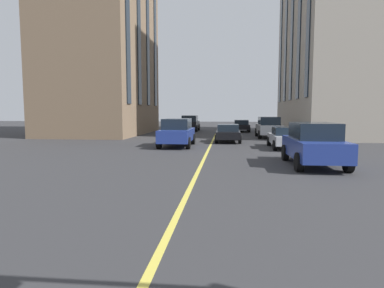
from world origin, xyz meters
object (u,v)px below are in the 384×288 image
car_black_parked_a (228,133)px  car_blue_trailing (314,144)px  car_blue_far (177,132)px  car_silver_mid (269,127)px  car_silver_oncoming (286,137)px  car_black_parked_b (190,123)px  car_black_near (241,126)px

car_black_parked_a → car_blue_trailing: bearing=-161.8°
car_blue_trailing → car_black_parked_a: car_blue_trailing is taller
car_blue_far → car_black_parked_a: 5.12m
car_silver_mid → car_black_parked_a: 5.89m
car_silver_mid → car_black_parked_a: size_ratio=1.07×
car_blue_far → car_black_parked_a: car_blue_far is taller
car_silver_oncoming → car_blue_trailing: size_ratio=0.94×
car_blue_trailing → car_black_parked_a: bearing=18.2°
car_silver_oncoming → car_black_parked_b: size_ratio=0.94×
car_black_parked_b → car_blue_far: bearing=-176.5°
car_black_parked_a → car_black_near: bearing=-6.7°
car_silver_mid → car_black_parked_b: size_ratio=1.00×
car_black_parked_a → car_black_parked_b: car_black_parked_b is taller
car_blue_far → car_silver_mid: size_ratio=1.00×
car_black_near → car_silver_mid: bearing=-166.9°
car_blue_trailing → car_black_parked_b: size_ratio=1.00×
car_black_near → car_blue_far: 18.04m
car_silver_oncoming → car_silver_mid: size_ratio=0.94×
car_silver_mid → car_silver_oncoming: bearing=-180.0°
car_blue_trailing → car_black_parked_b: same height
car_silver_mid → car_black_parked_b: same height
car_black_near → car_blue_far: size_ratio=0.94×
car_blue_far → car_black_parked_b: size_ratio=1.00×
car_blue_far → car_silver_mid: 10.99m
car_blue_trailing → car_silver_oncoming: bearing=-0.0°
car_black_near → car_silver_mid: 9.20m
car_black_near → car_black_parked_b: (0.62, 6.13, 0.27)m
car_silver_oncoming → car_silver_mid: bearing=0.0°
car_blue_far → car_silver_mid: bearing=-40.4°
car_blue_far → car_silver_oncoming: bearing=-93.3°
car_blue_far → car_blue_trailing: 10.27m
car_blue_trailing → car_black_parked_a: 11.76m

